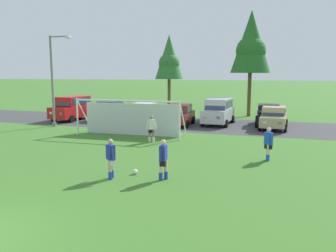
# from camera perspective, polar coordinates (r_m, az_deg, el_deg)

# --- Properties ---
(ground_plane) EXTENTS (400.00, 400.00, 0.00)m
(ground_plane) POSITION_cam_1_polar(r_m,az_deg,el_deg) (22.88, -1.45, -2.04)
(ground_plane) COLOR #3D7028
(parking_lot_strip) EXTENTS (52.00, 8.40, 0.01)m
(parking_lot_strip) POSITION_cam_1_polar(r_m,az_deg,el_deg) (29.47, 3.17, 0.36)
(parking_lot_strip) COLOR #3D3D3F
(parking_lot_strip) RESTS_ON ground
(soccer_ball) EXTENTS (0.22, 0.22, 0.22)m
(soccer_ball) POSITION_cam_1_polar(r_m,az_deg,el_deg) (14.90, -5.40, -7.47)
(soccer_ball) COLOR white
(soccer_ball) RESTS_ON ground
(soccer_goal) EXTENTS (7.48, 2.17, 2.57)m
(soccer_goal) POSITION_cam_1_polar(r_m,az_deg,el_deg) (23.96, -6.13, 1.52)
(soccer_goal) COLOR white
(soccer_goal) RESTS_ON ground
(player_midfield_center) EXTENTS (0.30, 0.74, 1.64)m
(player_midfield_center) POSITION_cam_1_polar(r_m,az_deg,el_deg) (13.93, -0.78, -5.54)
(player_midfield_center) COLOR beige
(player_midfield_center) RESTS_ON ground
(player_defender_far) EXTENTS (0.51, 0.65, 1.64)m
(player_defender_far) POSITION_cam_1_polar(r_m,az_deg,el_deg) (17.67, 16.12, -2.84)
(player_defender_far) COLOR beige
(player_defender_far) RESTS_ON ground
(player_winger_left) EXTENTS (0.68, 0.45, 1.64)m
(player_winger_left) POSITION_cam_1_polar(r_m,az_deg,el_deg) (21.57, -2.72, -0.48)
(player_winger_left) COLOR #936B4C
(player_winger_left) RESTS_ON ground
(player_winger_right) EXTENTS (0.60, 0.57, 1.64)m
(player_winger_right) POSITION_cam_1_polar(r_m,az_deg,el_deg) (14.25, -9.37, -5.33)
(player_winger_right) COLOR tan
(player_winger_right) RESTS_ON ground
(parked_car_slot_far_left) EXTENTS (2.33, 4.70, 2.16)m
(parked_car_slot_far_left) POSITION_cam_1_polar(r_m,az_deg,el_deg) (32.94, -15.34, 2.88)
(parked_car_slot_far_left) COLOR red
(parked_car_slot_far_left) RESTS_ON ground
(parked_car_slot_left) EXTENTS (2.11, 4.24, 1.72)m
(parked_car_slot_left) POSITION_cam_1_polar(r_m,az_deg,el_deg) (32.46, -9.53, 2.56)
(parked_car_slot_left) COLOR navy
(parked_car_slot_left) RESTS_ON ground
(parked_car_slot_center_left) EXTENTS (2.09, 4.23, 1.72)m
(parked_car_slot_center_left) POSITION_cam_1_polar(r_m,az_deg,el_deg) (29.94, -4.02, 2.16)
(parked_car_slot_center_left) COLOR silver
(parked_car_slot_center_left) RESTS_ON ground
(parked_car_slot_center) EXTENTS (2.21, 4.29, 1.72)m
(parked_car_slot_center) POSITION_cam_1_polar(r_m,az_deg,el_deg) (28.52, 1.89, 1.86)
(parked_car_slot_center) COLOR maroon
(parked_car_slot_center) RESTS_ON ground
(parked_car_slot_center_right) EXTENTS (2.27, 4.67, 2.16)m
(parked_car_slot_center_right) POSITION_cam_1_polar(r_m,az_deg,el_deg) (29.30, 8.27, 2.42)
(parked_car_slot_center_right) COLOR #B2B2BC
(parked_car_slot_center_right) RESTS_ON ground
(parked_car_slot_right) EXTENTS (2.25, 4.31, 1.72)m
(parked_car_slot_right) POSITION_cam_1_polar(r_m,az_deg,el_deg) (29.55, 16.12, 1.76)
(parked_car_slot_right) COLOR black
(parked_car_slot_right) RESTS_ON ground
(parked_car_slot_far_right) EXTENTS (2.12, 4.24, 1.72)m
(parked_car_slot_far_right) POSITION_cam_1_polar(r_m,az_deg,el_deg) (27.91, 16.93, 1.34)
(parked_car_slot_far_right) COLOR tan
(parked_car_slot_far_right) RESTS_ON ground
(tree_left_edge) EXTENTS (3.23, 3.23, 8.61)m
(tree_left_edge) POSITION_cam_1_polar(r_m,az_deg,el_deg) (40.60, 0.18, 10.98)
(tree_left_edge) COLOR brown
(tree_left_edge) RESTS_ON ground
(tree_mid_left) EXTENTS (3.85, 3.85, 10.27)m
(tree_mid_left) POSITION_cam_1_polar(r_m,az_deg,el_deg) (35.56, 13.44, 12.95)
(tree_mid_left) COLOR brown
(tree_mid_left) RESTS_ON ground
(street_lamp) EXTENTS (2.00, 0.32, 7.14)m
(street_lamp) POSITION_cam_1_polar(r_m,az_deg,el_deg) (29.14, -18.15, 7.16)
(street_lamp) COLOR slate
(street_lamp) RESTS_ON ground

